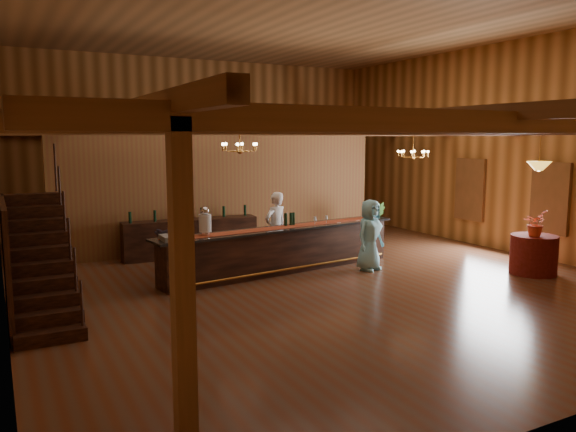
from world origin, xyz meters
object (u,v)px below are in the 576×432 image
tasting_bar (282,249)px  chandelier_left (240,147)px  backbar_shelf (191,238)px  pendant_lamp (539,166)px  floor_plant (373,223)px  staff_second (175,234)px  guest (370,235)px  beverage_dispenser (205,222)px  round_table (534,255)px  chandelier_right (413,154)px  raffle_drum (372,211)px  bartender (276,228)px

tasting_bar → chandelier_left: 2.50m
backbar_shelf → pendant_lamp: size_ratio=3.80×
chandelier_left → floor_plant: bearing=19.9°
tasting_bar → floor_plant: bearing=17.7°
staff_second → guest: (4.08, -1.57, -0.10)m
beverage_dispenser → chandelier_left: bearing=15.7°
beverage_dispenser → floor_plant: (5.74, 2.01, -0.70)m
backbar_shelf → guest: guest is taller
beverage_dispenser → chandelier_left: size_ratio=0.75×
round_table → chandelier_right: (-0.69, 3.34, 2.16)m
raffle_drum → floor_plant: 2.01m
raffle_drum → guest: (-0.84, -1.09, -0.37)m
chandelier_left → bartender: chandelier_left is taller
backbar_shelf → chandelier_right: chandelier_right is taller
beverage_dispenser → pendant_lamp: pendant_lamp is taller
tasting_bar → chandelier_left: bearing=169.1°
pendant_lamp → bartender: (-4.63, 3.56, -1.53)m
beverage_dispenser → chandelier_left: 1.78m
backbar_shelf → pendant_lamp: 8.38m
round_table → guest: bearing=146.3°
tasting_bar → bartender: bartender is taller
chandelier_right → staff_second: 6.62m
bartender → guest: 2.25m
backbar_shelf → bartender: bearing=-47.5°
chandelier_left → tasting_bar: bearing=-3.5°
beverage_dispenser → guest: 3.80m
backbar_shelf → raffle_drum: bearing=-27.2°
tasting_bar → round_table: 5.60m
tasting_bar → beverage_dispenser: (-1.87, -0.19, 0.78)m
pendant_lamp → floor_plant: size_ratio=0.75×
chandelier_right → pendant_lamp: 3.41m
chandelier_right → staff_second: bearing=177.9°
round_table → raffle_drum: bearing=125.0°
round_table → chandelier_right: size_ratio=1.26×
tasting_bar → raffle_drum: raffle_drum is taller
bartender → guest: bartender is taller
staff_second → guest: bearing=153.0°
beverage_dispenser → pendant_lamp: size_ratio=0.67×
bartender → tasting_bar: bearing=56.3°
pendant_lamp → tasting_bar: bearing=150.1°
backbar_shelf → beverage_dispenser: bearing=-99.4°
floor_plant → bartender: bearing=-164.0°
beverage_dispenser → staff_second: (-0.36, 0.97, -0.38)m
bartender → pendant_lamp: bearing=125.3°
backbar_shelf → floor_plant: floor_plant is taller
chandelier_left → chandelier_right: bearing=5.5°
bartender → guest: (1.62, -1.55, -0.06)m
bartender → floor_plant: 3.80m
floor_plant → guest: bearing=-127.9°
tasting_bar → beverage_dispenser: beverage_dispenser is taller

